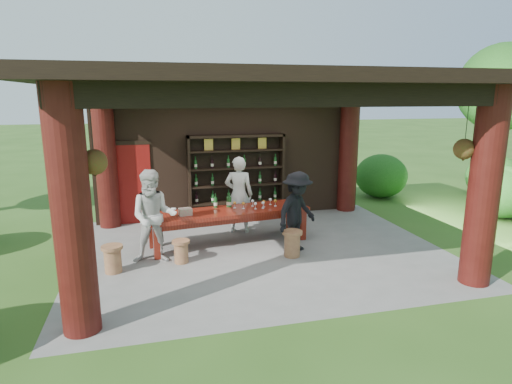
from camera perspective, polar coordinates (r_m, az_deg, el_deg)
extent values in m
plane|color=#2D5119|center=(8.95, 0.63, -7.75)|extent=(90.00, 90.00, 0.00)
cube|color=slate|center=(8.97, 0.63, -8.05)|extent=(7.40, 5.90, 0.10)
cube|color=black|center=(11.17, -2.97, 5.08)|extent=(7.00, 0.18, 3.30)
cube|color=maroon|center=(10.98, -16.26, 1.01)|extent=(0.95, 0.06, 2.00)
cylinder|color=#380C0A|center=(5.98, -23.35, -2.68)|extent=(0.50, 0.50, 3.30)
cylinder|color=#380C0A|center=(7.93, 28.14, 0.44)|extent=(0.50, 0.50, 3.30)
cylinder|color=#380C0A|center=(10.81, -19.40, 4.12)|extent=(0.50, 0.50, 3.30)
cylinder|color=#380C0A|center=(12.00, 12.21, 5.34)|extent=(0.50, 0.50, 3.30)
cube|color=black|center=(6.10, 6.62, 12.82)|extent=(6.70, 0.35, 0.35)
cube|color=black|center=(8.17, -21.71, 11.98)|extent=(0.30, 5.20, 0.30)
cube|color=black|center=(9.69, 19.44, 12.13)|extent=(0.30, 5.20, 0.30)
cube|color=black|center=(8.39, 0.69, 14.56)|extent=(7.50, 6.00, 0.20)
cylinder|color=black|center=(5.97, -21.02, 7.03)|extent=(0.01, 0.01, 0.75)
cone|color=black|center=(6.03, -20.68, 2.73)|extent=(0.32, 0.32, 0.18)
sphere|color=#1E5919|center=(6.01, -20.76, 3.76)|extent=(0.34, 0.34, 0.34)
cylinder|color=black|center=(7.76, 26.25, 7.69)|extent=(0.01, 0.01, 0.75)
cone|color=black|center=(7.80, 25.93, 4.37)|extent=(0.32, 0.32, 0.18)
sphere|color=#1E5919|center=(7.79, 26.00, 5.17)|extent=(0.34, 0.34, 0.34)
cube|color=#63170E|center=(9.15, -3.62, -2.65)|extent=(3.52, 1.31, 0.08)
cube|color=#63170E|center=(9.18, -3.61, -3.25)|extent=(3.30, 1.14, 0.12)
cube|color=#63170E|center=(8.60, -13.12, -6.59)|extent=(0.13, 0.13, 0.67)
cube|color=#63170E|center=(9.55, 6.25, -4.39)|extent=(0.13, 0.13, 0.67)
cube|color=#63170E|center=(9.25, -13.76, -5.25)|extent=(0.13, 0.13, 0.67)
cube|color=#63170E|center=(10.13, 4.46, -3.34)|extent=(0.13, 0.13, 0.67)
cylinder|color=brown|center=(8.37, -9.94, -7.99)|extent=(0.27, 0.27, 0.39)
cylinder|color=brown|center=(8.30, -10.00, -6.54)|extent=(0.34, 0.34, 0.05)
cylinder|color=brown|center=(8.58, 4.84, -7.07)|extent=(0.32, 0.32, 0.46)
cylinder|color=brown|center=(8.50, 4.87, -5.40)|extent=(0.40, 0.40, 0.06)
cylinder|color=brown|center=(8.23, -18.55, -8.67)|extent=(0.30, 0.30, 0.45)
cylinder|color=brown|center=(8.14, -18.67, -7.00)|extent=(0.38, 0.38, 0.06)
imported|color=beige|center=(9.90, -2.30, -0.36)|extent=(0.75, 0.60, 1.79)
imported|color=beige|center=(8.32, -13.46, -3.21)|extent=(0.93, 0.75, 1.80)
imported|color=black|center=(8.73, 5.49, -2.65)|extent=(1.23, 1.09, 1.65)
cube|color=#BF6672|center=(8.84, -9.40, -2.61)|extent=(0.28, 0.21, 0.14)
ellipsoid|color=#194C14|center=(12.89, 29.91, -0.43)|extent=(1.60, 1.60, 1.36)
ellipsoid|color=#194C14|center=(13.96, 16.32, 1.66)|extent=(1.60, 1.60, 1.36)
ellipsoid|color=#194C14|center=(15.08, 29.05, 1.36)|extent=(1.60, 1.60, 1.36)
cylinder|color=#3F2819|center=(16.35, 29.33, 5.73)|extent=(0.36, 0.36, 3.20)
sphere|color=#194C14|center=(16.28, 30.03, 12.01)|extent=(2.80, 2.80, 2.80)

